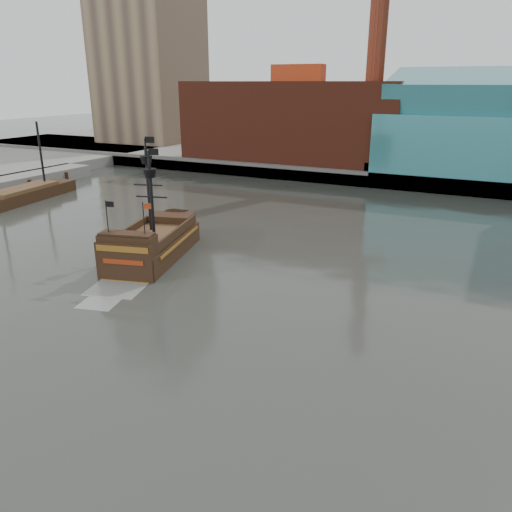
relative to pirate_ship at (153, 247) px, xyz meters
The scene contains 6 objects.
ground 23.26m from the pirate_ship, 48.00° to the right, with size 400.00×400.00×0.00m, color #282A25.
promenade_far 76.34m from the pirate_ship, 78.25° to the left, with size 220.00×60.00×2.00m, color slate.
seawall 47.84m from the pirate_ship, 71.04° to the left, with size 220.00×1.00×2.60m, color #4C4C49.
skyline 74.21m from the pirate_ship, 72.87° to the left, with size 149.00×45.00×62.00m.
pirate_ship is the anchor object (origin of this frame).
docked_vessel 35.16m from the pirate_ship, 159.70° to the left, with size 6.80×19.15×12.75m.
Camera 1 is at (14.84, -20.96, 16.88)m, focal length 35.00 mm.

